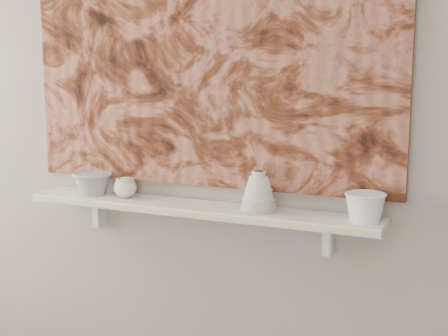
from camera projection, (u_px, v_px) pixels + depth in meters
The scene contains 11 objects.
wall_back at pixel (207, 92), 2.36m from camera, with size 3.60×3.60×0.00m, color gray.
shelf at pixel (197, 209), 2.35m from camera, with size 1.40×0.18×0.03m, color white.
shelf_stripe at pixel (186, 214), 2.26m from camera, with size 1.40×0.01×0.02m, color beige.
bracket_left at pixel (99, 212), 2.61m from camera, with size 0.03×0.06×0.12m, color white.
bracket_right at pixel (328, 238), 2.23m from camera, with size 0.03×0.06×0.12m, color white.
painting at pixel (205, 41), 2.32m from camera, with size 1.50×0.03×1.10m, color #5E2B17.
house_motif at pixel (321, 128), 2.18m from camera, with size 0.09×0.00×0.08m, color black.
bowl_grey at pixel (93, 183), 2.52m from camera, with size 0.16×0.16×0.09m, color #9D9D9A, non-canonical shape.
cup_cream at pixel (125, 188), 2.46m from camera, with size 0.09×0.09×0.08m, color silver, non-canonical shape.
bell_vessel at pixel (258, 191), 2.24m from camera, with size 0.13×0.13×0.15m, color beige, non-canonical shape.
bowl_white at pixel (365, 207), 2.09m from camera, with size 0.14×0.14×0.10m, color white, non-canonical shape.
Camera 1 is at (1.01, -0.55, 1.45)m, focal length 50.00 mm.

